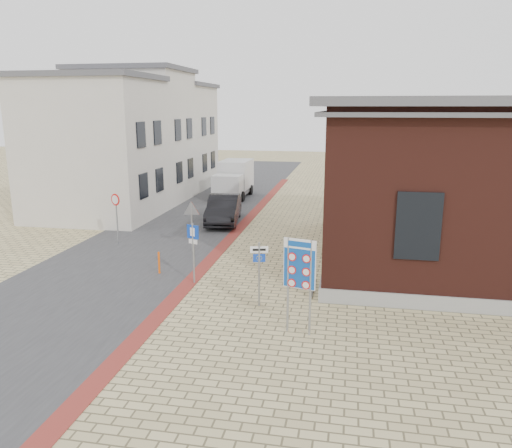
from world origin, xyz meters
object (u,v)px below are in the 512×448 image
Objects in this scene: border_sign at (300,266)px; bollard at (159,263)px; essen_sign at (259,265)px; parking_sign at (193,243)px; sedan at (224,209)px; box_truck at (234,179)px.

bollard is (-6.00, 4.30, -1.61)m from border_sign.
border_sign is at bearing -35.63° from bollard.
essen_sign is 3.28m from parking_sign.
parking_sign is (-4.30, 3.50, -0.49)m from border_sign.
bollard is (-0.30, -9.20, -0.34)m from sedan.
box_truck is at bearing 122.75° from border_sign.
border_sign reaches higher than essen_sign.
parking_sign is at bearing 155.68° from border_sign.
essen_sign is (-1.50, 1.80, -0.62)m from border_sign.
box_truck is 2.18× the size of parking_sign.
sedan is 0.95× the size of box_truck.
border_sign is 2.42m from essen_sign.
essen_sign is at bearing 144.63° from border_sign.
essen_sign is at bearing -29.05° from bollard.
parking_sign reaches higher than essen_sign.
sedan is 10.13m from parking_sign.
box_truck reaches higher than essen_sign.
bollard is at bearing -86.62° from box_truck.
sedan is at bearing 127.71° from border_sign.
box_truck reaches higher than parking_sign.
box_truck is (-1.31, 8.16, 0.57)m from sedan.
box_truck is 17.41m from bollard.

